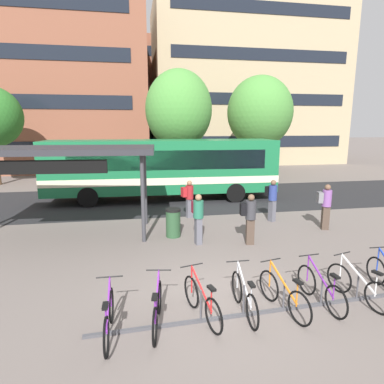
# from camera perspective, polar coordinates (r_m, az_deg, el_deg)

# --- Properties ---
(ground) EXTENTS (200.00, 200.00, 0.00)m
(ground) POSITION_cam_1_polar(r_m,az_deg,el_deg) (7.86, 4.53, -18.36)
(ground) COLOR #6B605B
(bus_lane_asphalt) EXTENTS (80.00, 7.20, 0.01)m
(bus_lane_asphalt) POSITION_cam_1_polar(r_m,az_deg,el_deg) (17.75, -4.14, -1.26)
(bus_lane_asphalt) COLOR #232326
(bus_lane_asphalt) RESTS_ON ground
(city_bus) EXTENTS (12.10, 2.94, 3.20)m
(city_bus) POSITION_cam_1_polar(r_m,az_deg,el_deg) (17.41, -5.44, 4.39)
(city_bus) COLOR #196B3D
(city_bus) RESTS_ON ground
(bike_rack) EXTENTS (7.34, 0.47, 0.70)m
(bike_rack) POSITION_cam_1_polar(r_m,az_deg,el_deg) (7.48, 12.45, -19.46)
(bike_rack) COLOR #47474C
(bike_rack) RESTS_ON ground
(parked_bicycle_purple_0) EXTENTS (0.52, 1.72, 0.99)m
(parked_bicycle_purple_0) POSITION_cam_1_polar(r_m,az_deg,el_deg) (6.69, -14.40, -20.69)
(parked_bicycle_purple_0) COLOR black
(parked_bicycle_purple_0) RESTS_ON ground
(parked_bicycle_purple_1) EXTENTS (0.52, 1.71, 0.99)m
(parked_bicycle_purple_1) POSITION_cam_1_polar(r_m,az_deg,el_deg) (6.79, -6.13, -19.81)
(parked_bicycle_purple_1) COLOR black
(parked_bicycle_purple_1) RESTS_ON ground
(parked_bicycle_red_2) EXTENTS (0.62, 1.68, 0.99)m
(parked_bicycle_red_2) POSITION_cam_1_polar(r_m,az_deg,el_deg) (7.01, 1.73, -18.70)
(parked_bicycle_red_2) COLOR black
(parked_bicycle_red_2) RESTS_ON ground
(parked_bicycle_silver_3) EXTENTS (0.52, 1.72, 0.99)m
(parked_bicycle_silver_3) POSITION_cam_1_polar(r_m,az_deg,el_deg) (7.24, 9.14, -17.77)
(parked_bicycle_silver_3) COLOR black
(parked_bicycle_silver_3) RESTS_ON ground
(parked_bicycle_orange_4) EXTENTS (0.58, 1.69, 0.99)m
(parked_bicycle_orange_4) POSITION_cam_1_polar(r_m,az_deg,el_deg) (7.49, 15.75, -17.02)
(parked_bicycle_orange_4) COLOR black
(parked_bicycle_orange_4) RESTS_ON ground
(parked_bicycle_purple_5) EXTENTS (0.52, 1.72, 0.99)m
(parked_bicycle_purple_5) POSITION_cam_1_polar(r_m,az_deg,el_deg) (7.99, 21.64, -15.54)
(parked_bicycle_purple_5) COLOR black
(parked_bicycle_purple_5) RESTS_ON ground
(parked_bicycle_white_6) EXTENTS (0.63, 1.67, 0.99)m
(parked_bicycle_white_6) POSITION_cam_1_polar(r_m,az_deg,el_deg) (8.44, 27.14, -14.51)
(parked_bicycle_white_6) COLOR black
(parked_bicycle_white_6) RESTS_ON ground
(transit_shelter) EXTENTS (7.08, 3.35, 3.19)m
(transit_shelter) POSITION_cam_1_polar(r_m,az_deg,el_deg) (12.33, -23.02, 6.32)
(transit_shelter) COLOR #38383D
(transit_shelter) RESTS_ON ground
(commuter_maroon_pack_0) EXTENTS (0.38, 0.56, 1.72)m
(commuter_maroon_pack_0) POSITION_cam_1_polar(r_m,az_deg,el_deg) (10.84, 1.06, -4.10)
(commuter_maroon_pack_0) COLOR #565660
(commuter_maroon_pack_0) RESTS_ON ground
(commuter_grey_pack_1) EXTENTS (0.58, 0.42, 1.76)m
(commuter_grey_pack_1) POSITION_cam_1_polar(r_m,az_deg,el_deg) (13.35, 22.41, -1.90)
(commuter_grey_pack_1) COLOR #47382D
(commuter_grey_pack_1) RESTS_ON ground
(commuter_black_pack_2) EXTENTS (0.55, 0.38, 1.72)m
(commuter_black_pack_2) POSITION_cam_1_polar(r_m,az_deg,el_deg) (10.96, 10.07, -4.12)
(commuter_black_pack_2) COLOR #47382D
(commuter_black_pack_2) RESTS_ON ground
(commuter_black_pack_3) EXTENTS (0.46, 0.59, 1.75)m
(commuter_black_pack_3) POSITION_cam_1_polar(r_m,az_deg,el_deg) (13.86, 13.90, -0.93)
(commuter_black_pack_3) COLOR #565660
(commuter_black_pack_3) RESTS_ON ground
(commuter_red_pack_4) EXTENTS (0.58, 0.43, 1.63)m
(commuter_red_pack_4) POSITION_cam_1_polar(r_m,az_deg,el_deg) (13.99, -0.59, -0.78)
(commuter_red_pack_4) COLOR #565660
(commuter_red_pack_4) RESTS_ON ground
(trash_bin) EXTENTS (0.55, 0.55, 1.03)m
(trash_bin) POSITION_cam_1_polar(r_m,az_deg,el_deg) (11.70, -3.33, -5.38)
(trash_bin) COLOR #284C2D
(trash_bin) RESTS_ON ground
(street_tree_0) EXTENTS (5.15, 5.15, 7.83)m
(street_tree_0) POSITION_cam_1_polar(r_m,az_deg,el_deg) (27.03, 11.82, 13.58)
(street_tree_0) COLOR brown
(street_tree_0) RESTS_ON ground
(street_tree_1) EXTENTS (4.42, 4.42, 7.60)m
(street_tree_1) POSITION_cam_1_polar(r_m,az_deg,el_deg) (22.24, -2.34, 14.23)
(street_tree_1) COLOR brown
(street_tree_1) RESTS_ON ground
(building_left_wing) EXTENTS (21.78, 12.68, 14.50)m
(building_left_wing) POSITION_cam_1_polar(r_m,az_deg,el_deg) (35.57, -26.73, 15.68)
(building_left_wing) COLOR brown
(building_left_wing) RESTS_ON ground
(building_right_wing) EXTENTS (19.76, 10.33, 16.21)m
(building_right_wing) POSITION_cam_1_polar(r_m,az_deg,el_deg) (38.16, 9.10, 17.64)
(building_right_wing) COLOR tan
(building_right_wing) RESTS_ON ground
(building_centre_block) EXTENTS (14.09, 12.64, 14.27)m
(building_centre_block) POSITION_cam_1_polar(r_m,az_deg,el_deg) (46.14, -10.65, 15.28)
(building_centre_block) COLOR brown
(building_centre_block) RESTS_ON ground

